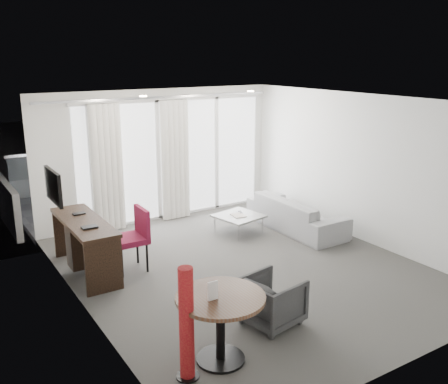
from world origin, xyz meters
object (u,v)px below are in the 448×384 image
sofa (296,213)px  rattan_chair_a (203,182)px  coffee_table (239,224)px  round_table (220,328)px  rattan_chair_b (195,170)px  tub_armchair (272,301)px  desk (86,246)px  red_lamp (187,324)px  desk_chair (129,240)px

sofa → rattan_chair_a: rattan_chair_a is taller
coffee_table → rattan_chair_a: 2.40m
round_table → rattan_chair_b: same height
tub_armchair → desk: bearing=18.6°
red_lamp → tub_armchair: (1.39, 0.40, -0.31)m
desk_chair → tub_armchair: (0.88, -2.43, -0.18)m
round_table → sofa: bearing=39.4°
sofa → rattan_chair_b: size_ratio=2.75×
desk → rattan_chair_b: desk is taller
tub_armchair → rattan_chair_b: 6.99m
tub_armchair → desk_chair: bearing=10.2°
desk_chair → red_lamp: red_lamp is taller
coffee_table → sofa: sofa is taller
tub_armchair → coffee_table: (1.48, 2.93, -0.13)m
desk → rattan_chair_b: size_ratio=2.28×
red_lamp → round_table: bearing=9.2°
desk → tub_armchair: desk is taller
red_lamp → sofa: (3.91, 2.92, -0.30)m
desk → sofa: 4.00m
desk_chair → rattan_chair_b: (3.42, 4.08, -0.10)m
coffee_table → tub_armchair: bearing=-116.7°
round_table → sofa: size_ratio=0.45×
red_lamp → desk: bearing=91.4°
sofa → red_lamp: bearing=126.8°
rattan_chair_a → red_lamp: bearing=-133.4°
tub_armchair → coffee_table: 3.29m
round_table → tub_armchair: round_table is taller
desk → rattan_chair_a: bearing=35.7°
desk → tub_armchair: (1.47, -2.73, -0.11)m
desk → red_lamp: size_ratio=1.44×
red_lamp → coffee_table: 4.42m
desk_chair → round_table: bearing=-90.1°
coffee_table → sofa: (1.04, -0.41, 0.14)m
rattan_chair_b → rattan_chair_a: bearing=-100.0°
rattan_chair_a → rattan_chair_b: (0.49, 1.26, -0.02)m
red_lamp → rattan_chair_a: 6.62m
coffee_table → round_table: bearing=-126.6°
desk → round_table: 3.10m
rattan_chair_a → rattan_chair_b: rattan_chair_a is taller
sofa → desk_chair: bearing=91.5°
tub_armchair → rattan_chair_a: rattan_chair_a is taller
tub_armchair → rattan_chair_b: rattan_chair_b is taller
red_lamp → tub_armchair: size_ratio=1.83×
red_lamp → rattan_chair_b: red_lamp is taller
rattan_chair_b → coffee_table: bearing=-95.1°
sofa → rattan_chair_a: size_ratio=2.65×
red_lamp → coffee_table: bearing=49.3°
desk_chair → red_lamp: size_ratio=0.80×
sofa → rattan_chair_a: (-0.47, 2.73, 0.09)m
desk_chair → coffee_table: (2.36, 0.50, -0.32)m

